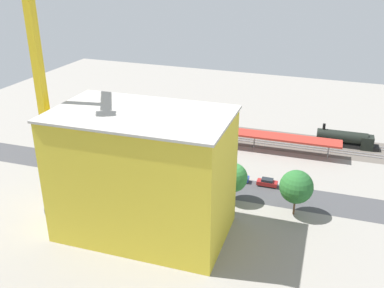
{
  "coord_description": "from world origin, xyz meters",
  "views": [
    {
      "loc": [
        -26.76,
        82.28,
        44.23
      ],
      "look_at": [
        3.25,
        -0.03,
        6.06
      ],
      "focal_mm": 40.64,
      "sensor_mm": 36.0,
      "label": 1
    }
  ],
  "objects_px": {
    "parked_car_2": "(213,173)",
    "box_truck_1": "(147,183)",
    "traffic_light": "(139,166)",
    "platform_canopy_near": "(220,130)",
    "parked_car_1": "(239,178)",
    "freight_coach_far": "(132,115)",
    "street_tree_0": "(82,151)",
    "parked_car_0": "(267,183)",
    "construction_building": "(143,176)",
    "street_tree_2": "(233,177)",
    "tower_crane": "(42,88)",
    "locomotive": "(347,139)",
    "street_tree_1": "(296,187)",
    "box_truck_0": "(139,182)",
    "parked_car_3": "(190,169)"
  },
  "relations": [
    {
      "from": "parked_car_2",
      "to": "box_truck_1",
      "type": "xyz_separation_m",
      "value": [
        10.8,
        10.58,
        0.92
      ]
    },
    {
      "from": "box_truck_1",
      "to": "traffic_light",
      "type": "xyz_separation_m",
      "value": [
        2.83,
        -2.34,
        2.32
      ]
    },
    {
      "from": "platform_canopy_near",
      "to": "parked_car_1",
      "type": "height_order",
      "value": "platform_canopy_near"
    },
    {
      "from": "freight_coach_far",
      "to": "street_tree_0",
      "type": "height_order",
      "value": "street_tree_0"
    },
    {
      "from": "parked_car_0",
      "to": "freight_coach_far",
      "type": "bearing_deg",
      "value": -27.41
    },
    {
      "from": "parked_car_0",
      "to": "construction_building",
      "type": "distance_m",
      "value": 30.11
    },
    {
      "from": "freight_coach_far",
      "to": "parked_car_1",
      "type": "height_order",
      "value": "freight_coach_far"
    },
    {
      "from": "freight_coach_far",
      "to": "street_tree_2",
      "type": "height_order",
      "value": "street_tree_2"
    },
    {
      "from": "platform_canopy_near",
      "to": "tower_crane",
      "type": "relative_size",
      "value": 1.42
    },
    {
      "from": "locomotive",
      "to": "parked_car_2",
      "type": "relative_size",
      "value": 3.14
    },
    {
      "from": "construction_building",
      "to": "street_tree_2",
      "type": "xyz_separation_m",
      "value": [
        -11.68,
        -14.53,
        -5.48
      ]
    },
    {
      "from": "parked_car_0",
      "to": "street_tree_0",
      "type": "height_order",
      "value": "street_tree_0"
    },
    {
      "from": "street_tree_0",
      "to": "parked_car_2",
      "type": "bearing_deg",
      "value": -163.85
    },
    {
      "from": "street_tree_2",
      "to": "construction_building",
      "type": "bearing_deg",
      "value": 51.22
    },
    {
      "from": "locomotive",
      "to": "street_tree_1",
      "type": "bearing_deg",
      "value": 77.31
    },
    {
      "from": "parked_car_1",
      "to": "street_tree_1",
      "type": "bearing_deg",
      "value": 145.24
    },
    {
      "from": "freight_coach_far",
      "to": "parked_car_2",
      "type": "bearing_deg",
      "value": 144.54
    },
    {
      "from": "box_truck_1",
      "to": "street_tree_0",
      "type": "height_order",
      "value": "street_tree_0"
    },
    {
      "from": "street_tree_0",
      "to": "locomotive",
      "type": "bearing_deg",
      "value": -147.18
    },
    {
      "from": "street_tree_0",
      "to": "street_tree_2",
      "type": "xyz_separation_m",
      "value": [
        -33.94,
        0.62,
        0.03
      ]
    },
    {
      "from": "platform_canopy_near",
      "to": "parked_car_0",
      "type": "distance_m",
      "value": 23.44
    },
    {
      "from": "box_truck_0",
      "to": "construction_building",
      "type": "bearing_deg",
      "value": 120.91
    },
    {
      "from": "locomotive",
      "to": "parked_car_3",
      "type": "relative_size",
      "value": 3.39
    },
    {
      "from": "street_tree_0",
      "to": "street_tree_2",
      "type": "relative_size",
      "value": 1.04
    },
    {
      "from": "parked_car_1",
      "to": "box_truck_1",
      "type": "distance_m",
      "value": 19.63
    },
    {
      "from": "street_tree_2",
      "to": "parked_car_0",
      "type": "bearing_deg",
      "value": -122.68
    },
    {
      "from": "parked_car_0",
      "to": "box_truck_0",
      "type": "xyz_separation_m",
      "value": [
        24.42,
        10.37,
        0.84
      ]
    },
    {
      "from": "freight_coach_far",
      "to": "box_truck_1",
      "type": "relative_size",
      "value": 1.87
    },
    {
      "from": "box_truck_1",
      "to": "freight_coach_far",
      "type": "bearing_deg",
      "value": -58.54
    },
    {
      "from": "parked_car_1",
      "to": "box_truck_0",
      "type": "relative_size",
      "value": 0.45
    },
    {
      "from": "locomotive",
      "to": "parked_car_1",
      "type": "xyz_separation_m",
      "value": [
        20.9,
        27.2,
        -1.1
      ]
    },
    {
      "from": "locomotive",
      "to": "box_truck_0",
      "type": "height_order",
      "value": "locomotive"
    },
    {
      "from": "construction_building",
      "to": "box_truck_0",
      "type": "relative_size",
      "value": 2.83
    },
    {
      "from": "parked_car_1",
      "to": "traffic_light",
      "type": "distance_m",
      "value": 21.31
    },
    {
      "from": "box_truck_1",
      "to": "platform_canopy_near",
      "type": "bearing_deg",
      "value": -104.68
    },
    {
      "from": "platform_canopy_near",
      "to": "parked_car_2",
      "type": "relative_size",
      "value": 12.19
    },
    {
      "from": "construction_building",
      "to": "locomotive",
      "type": "bearing_deg",
      "value": -124.31
    },
    {
      "from": "platform_canopy_near",
      "to": "street_tree_1",
      "type": "xyz_separation_m",
      "value": [
        -22.21,
        26.12,
        1.72
      ]
    },
    {
      "from": "parked_car_3",
      "to": "traffic_light",
      "type": "xyz_separation_m",
      "value": [
        8.31,
        8.27,
        3.19
      ]
    },
    {
      "from": "tower_crane",
      "to": "box_truck_1",
      "type": "bearing_deg",
      "value": -137.34
    },
    {
      "from": "parked_car_3",
      "to": "box_truck_0",
      "type": "xyz_separation_m",
      "value": [
        7.16,
        10.67,
        0.79
      ]
    },
    {
      "from": "parked_car_1",
      "to": "street_tree_1",
      "type": "xyz_separation_m",
      "value": [
        -12.78,
        8.87,
        4.92
      ]
    },
    {
      "from": "box_truck_0",
      "to": "street_tree_1",
      "type": "bearing_deg",
      "value": -177.18
    },
    {
      "from": "platform_canopy_near",
      "to": "box_truck_0",
      "type": "distance_m",
      "value": 29.15
    },
    {
      "from": "tower_crane",
      "to": "street_tree_0",
      "type": "xyz_separation_m",
      "value": [
        3.71,
        -14.47,
        -18.44
      ]
    },
    {
      "from": "street_tree_1",
      "to": "traffic_light",
      "type": "bearing_deg",
      "value": -1.54
    },
    {
      "from": "platform_canopy_near",
      "to": "street_tree_1",
      "type": "distance_m",
      "value": 34.33
    },
    {
      "from": "freight_coach_far",
      "to": "parked_car_3",
      "type": "distance_m",
      "value": 33.44
    },
    {
      "from": "parked_car_1",
      "to": "box_truck_0",
      "type": "bearing_deg",
      "value": 29.54
    },
    {
      "from": "parked_car_1",
      "to": "box_truck_0",
      "type": "xyz_separation_m",
      "value": [
        18.35,
        10.4,
        0.79
      ]
    }
  ]
}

